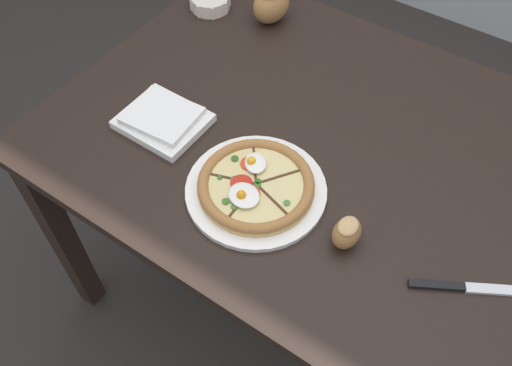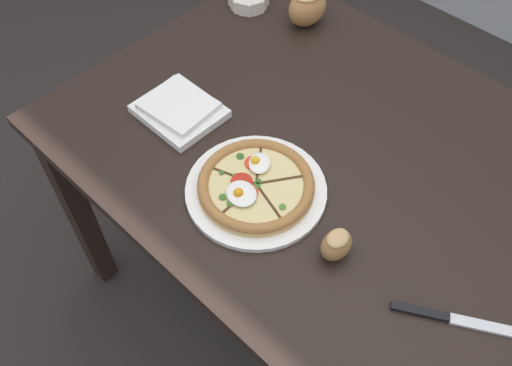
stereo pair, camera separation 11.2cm
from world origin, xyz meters
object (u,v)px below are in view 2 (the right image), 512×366
(knife_main, at_px, (459,320))
(bread_piece_near, at_px, (337,244))
(dining_table, at_px, (322,174))
(pizza, at_px, (256,186))
(bread_piece_mid, at_px, (307,6))
(napkin_folded, at_px, (179,109))

(knife_main, bearing_deg, bread_piece_near, 159.96)
(dining_table, xyz_separation_m, pizza, (-0.02, -0.21, 0.13))
(bread_piece_near, height_order, bread_piece_mid, bread_piece_mid)
(napkin_folded, xyz_separation_m, knife_main, (0.75, 0.00, -0.01))
(dining_table, distance_m, knife_main, 0.48)
(dining_table, xyz_separation_m, napkin_folded, (-0.31, -0.17, 0.12))
(bread_piece_mid, height_order, knife_main, bread_piece_mid)
(napkin_folded, relative_size, knife_main, 0.85)
(napkin_folded, distance_m, bread_piece_mid, 0.48)
(bread_piece_mid, bearing_deg, bread_piece_near, -45.15)
(napkin_folded, xyz_separation_m, bread_piece_near, (0.50, -0.04, 0.02))
(pizza, xyz_separation_m, napkin_folded, (-0.29, 0.04, -0.00))
(dining_table, xyz_separation_m, bread_piece_near, (0.19, -0.21, 0.14))
(napkin_folded, xyz_separation_m, bread_piece_mid, (-0.01, 0.48, 0.04))
(pizza, bearing_deg, knife_main, 5.13)
(dining_table, relative_size, napkin_folded, 6.35)
(pizza, distance_m, bread_piece_near, 0.22)
(pizza, relative_size, napkin_folded, 1.57)
(bread_piece_near, bearing_deg, napkin_folded, 175.15)
(pizza, height_order, bread_piece_near, bread_piece_near)
(bread_piece_near, xyz_separation_m, bread_piece_mid, (-0.52, 0.52, 0.02))
(knife_main, bearing_deg, napkin_folded, 150.15)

